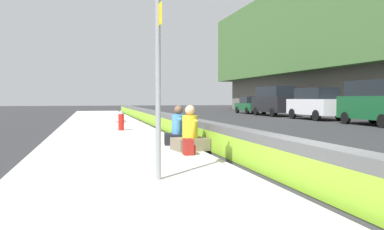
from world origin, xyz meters
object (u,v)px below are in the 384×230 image
at_px(fire_hydrant, 121,120).
at_px(parked_car_midline, 274,100).
at_px(seated_person_middle, 179,132).
at_px(parked_car_fourth, 316,103).
at_px(seated_person_foreground, 190,136).
at_px(parked_car_third, 378,102).
at_px(route_sign_post, 158,59).
at_px(backpack, 189,147).
at_px(parked_car_far, 250,105).

xyz_separation_m(fire_hydrant, parked_car_midline, (14.13, -14.14, 0.77)).
distance_m(seated_person_middle, parked_car_midline, 23.70).
xyz_separation_m(fire_hydrant, parked_car_fourth, (7.83, -14.31, 0.60)).
height_order(fire_hydrant, seated_person_foreground, seated_person_foreground).
height_order(fire_hydrant, seated_person_middle, seated_person_middle).
relative_size(seated_person_middle, parked_car_third, 0.23).
distance_m(route_sign_post, backpack, 3.56).
height_order(fire_hydrant, parked_car_far, parked_car_far).
relative_size(parked_car_midline, parked_car_far, 1.13).
bearing_deg(parked_car_midline, backpack, 149.48).
distance_m(route_sign_post, parked_car_third, 19.04).
xyz_separation_m(seated_person_middle, parked_car_far, (25.50, -12.96, 0.35)).
xyz_separation_m(seated_person_foreground, parked_car_third, (8.66, -13.04, 0.83)).
relative_size(backpack, parked_car_far, 0.09).
relative_size(fire_hydrant, parked_car_fourth, 0.18).
bearing_deg(fire_hydrant, parked_car_midline, -45.01).
bearing_deg(parked_car_third, seated_person_foreground, 123.58).
bearing_deg(route_sign_post, parked_car_midline, -29.79).
xyz_separation_m(parked_car_third, parked_car_far, (18.27, 0.09, -0.49)).
bearing_deg(seated_person_foreground, parked_car_far, -25.69).
xyz_separation_m(route_sign_post, fire_hydrant, (10.82, -0.15, -1.62)).
bearing_deg(seated_person_middle, seated_person_foreground, -179.66).
height_order(backpack, parked_car_midline, parked_car_midline).
bearing_deg(fire_hydrant, parked_car_fourth, -61.30).
height_order(seated_person_foreground, seated_person_middle, seated_person_foreground).
relative_size(fire_hydrant, parked_car_far, 0.19).
xyz_separation_m(fire_hydrant, parked_car_far, (19.74, -14.27, 0.27)).
distance_m(fire_hydrant, parked_car_far, 24.36).
relative_size(parked_car_fourth, parked_car_midline, 0.95).
relative_size(seated_person_foreground, parked_car_fourth, 0.25).
bearing_deg(seated_person_foreground, parked_car_fourth, -40.86).
bearing_deg(route_sign_post, parked_car_third, -49.71).
bearing_deg(parked_car_third, parked_car_far, 0.29).
height_order(backpack, parked_car_third, parked_car_third).
relative_size(backpack, parked_car_fourth, 0.08).
relative_size(fire_hydrant, backpack, 2.20).
bearing_deg(backpack, parked_car_far, -25.41).
bearing_deg(fire_hydrant, backpack, -172.47).
bearing_deg(seated_person_foreground, fire_hydrant, 10.38).
bearing_deg(parked_car_third, parked_car_fourth, 0.45).
bearing_deg(route_sign_post, parked_car_fourth, -37.77).
relative_size(seated_person_middle, parked_car_midline, 0.23).
bearing_deg(seated_person_foreground, parked_car_third, -56.42).
height_order(parked_car_third, parked_car_fourth, parked_car_third).
distance_m(fire_hydrant, parked_car_fourth, 16.32).
bearing_deg(parked_car_far, parked_car_midline, 178.71).
distance_m(route_sign_post, parked_car_far, 33.82).
height_order(fire_hydrant, parked_car_third, parked_car_third).
relative_size(fire_hydrant, seated_person_foreground, 0.72).
height_order(route_sign_post, seated_person_foreground, route_sign_post).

